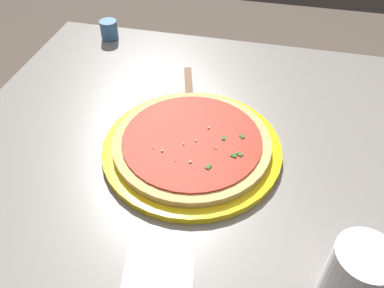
{
  "coord_description": "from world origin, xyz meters",
  "views": [
    {
      "loc": [
        0.16,
        -0.6,
        1.34
      ],
      "look_at": [
        0.03,
        -0.02,
        0.77
      ],
      "focal_mm": 36.81,
      "sensor_mm": 36.0,
      "label": 1
    }
  ],
  "objects_px": {
    "cup_tall_drink": "(355,277)",
    "napkin_folded_right": "(159,268)",
    "pizza_server": "(189,94)",
    "serving_plate": "(192,148)",
    "cup_small_sauce": "(109,30)",
    "pizza": "(192,142)"
  },
  "relations": [
    {
      "from": "pizza",
      "to": "napkin_folded_right",
      "type": "distance_m",
      "value": 0.28
    },
    {
      "from": "pizza",
      "to": "cup_tall_drink",
      "type": "xyz_separation_m",
      "value": [
        0.3,
        -0.26,
        0.04
      ]
    },
    {
      "from": "pizza_server",
      "to": "serving_plate",
      "type": "bearing_deg",
      "value": -74.7
    },
    {
      "from": "cup_tall_drink",
      "to": "cup_small_sauce",
      "type": "distance_m",
      "value": 0.94
    },
    {
      "from": "cup_tall_drink",
      "to": "napkin_folded_right",
      "type": "bearing_deg",
      "value": -176.7
    },
    {
      "from": "serving_plate",
      "to": "pizza",
      "type": "xyz_separation_m",
      "value": [
        0.0,
        -0.0,
        0.02
      ]
    },
    {
      "from": "pizza",
      "to": "pizza_server",
      "type": "distance_m",
      "value": 0.17
    },
    {
      "from": "serving_plate",
      "to": "pizza_server",
      "type": "height_order",
      "value": "pizza_server"
    },
    {
      "from": "napkin_folded_right",
      "to": "cup_small_sauce",
      "type": "bearing_deg",
      "value": 117.36
    },
    {
      "from": "pizza",
      "to": "pizza_server",
      "type": "relative_size",
      "value": 1.47
    },
    {
      "from": "cup_tall_drink",
      "to": "napkin_folded_right",
      "type": "xyz_separation_m",
      "value": [
        -0.29,
        -0.02,
        -0.06
      ]
    },
    {
      "from": "napkin_folded_right",
      "to": "pizza_server",
      "type": "bearing_deg",
      "value": 97.07
    },
    {
      "from": "pizza_server",
      "to": "cup_small_sauce",
      "type": "distance_m",
      "value": 0.39
    },
    {
      "from": "pizza_server",
      "to": "cup_tall_drink",
      "type": "distance_m",
      "value": 0.55
    },
    {
      "from": "serving_plate",
      "to": "pizza",
      "type": "distance_m",
      "value": 0.02
    },
    {
      "from": "pizza_server",
      "to": "napkin_folded_right",
      "type": "bearing_deg",
      "value": -82.93
    },
    {
      "from": "cup_small_sauce",
      "to": "napkin_folded_right",
      "type": "distance_m",
      "value": 0.78
    },
    {
      "from": "cup_small_sauce",
      "to": "pizza_server",
      "type": "bearing_deg",
      "value": -39.38
    },
    {
      "from": "pizza",
      "to": "cup_tall_drink",
      "type": "bearing_deg",
      "value": -41.03
    },
    {
      "from": "pizza_server",
      "to": "napkin_folded_right",
      "type": "xyz_separation_m",
      "value": [
        0.06,
        -0.44,
        -0.02
      ]
    },
    {
      "from": "napkin_folded_right",
      "to": "serving_plate",
      "type": "bearing_deg",
      "value": 91.94
    },
    {
      "from": "serving_plate",
      "to": "pizza_server",
      "type": "xyz_separation_m",
      "value": [
        -0.05,
        0.17,
        0.01
      ]
    }
  ]
}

